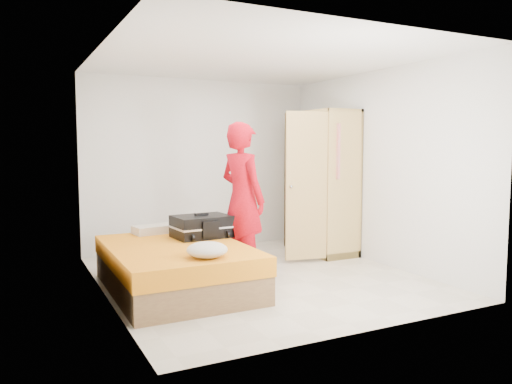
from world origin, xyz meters
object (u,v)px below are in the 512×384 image
person (242,199)px  suitcase (202,226)px  bed (177,267)px  round_cushion (207,250)px  wardrobe (320,186)px

person → suitcase: person is taller
bed → suitcase: suitcase is taller
round_cushion → suitcase: bearing=72.3°
suitcase → person: bearing=-14.3°
person → bed: bearing=87.5°
suitcase → round_cushion: 1.11m
bed → wardrobe: wardrobe is taller
suitcase → round_cushion: size_ratio=1.75×
person → suitcase: bearing=63.0°
person → round_cushion: person is taller
bed → person: size_ratio=1.08×
suitcase → bed: bearing=-146.7°
bed → wardrobe: (2.50, 0.92, 0.75)m
wardrobe → round_cushion: (-2.41, -1.64, -0.42)m
bed → person: (0.92, 0.25, 0.69)m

